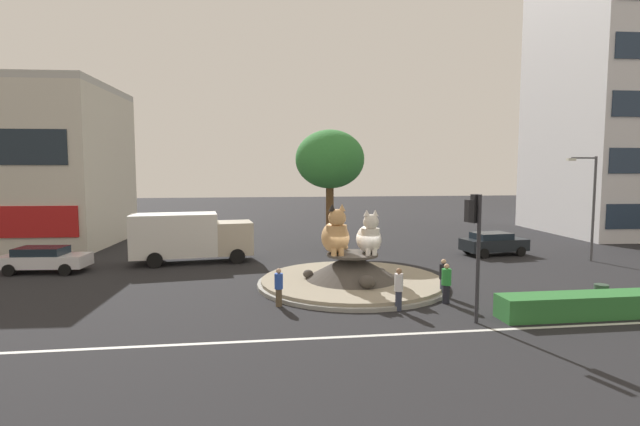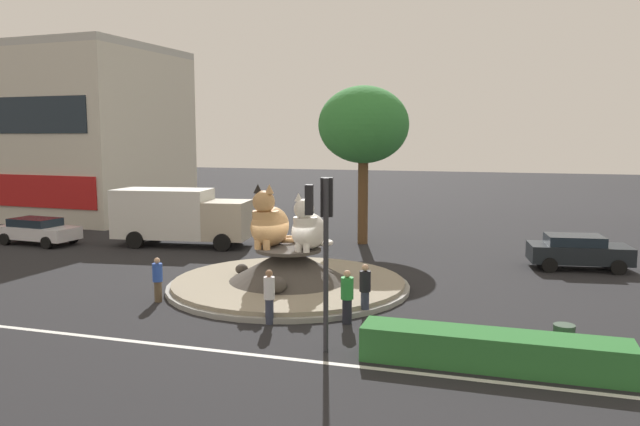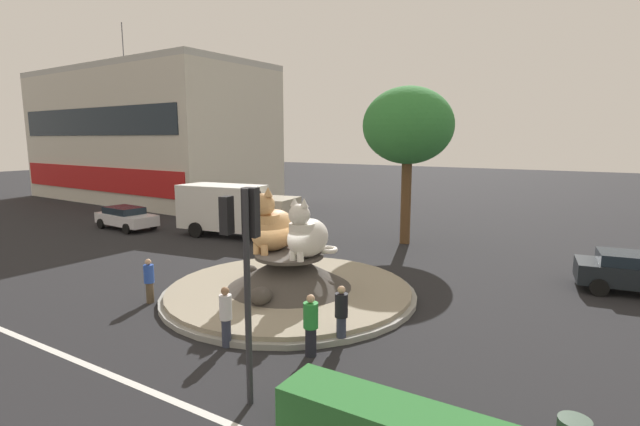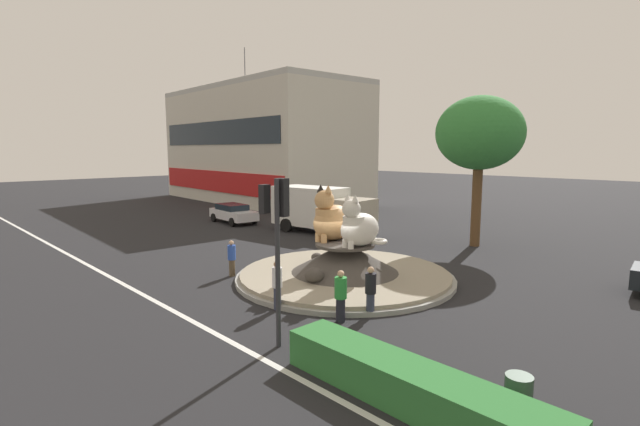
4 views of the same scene
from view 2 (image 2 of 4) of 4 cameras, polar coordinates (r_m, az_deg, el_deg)
name	(u,v)px [view 2 (image 2 of 4)]	position (r m, az deg, el deg)	size (l,w,h in m)	color
ground_plane	(289,288)	(23.91, -2.92, -6.95)	(160.00, 160.00, 0.00)	black
lane_centreline	(200,349)	(17.65, -11.04, -12.27)	(112.00, 0.20, 0.01)	silver
roundabout_island	(289,274)	(23.78, -2.94, -5.65)	(9.29, 9.29, 1.57)	gray
cat_statue_calico	(269,224)	(23.77, -4.76, -0.98)	(1.62, 2.50, 2.46)	tan
cat_statue_white	(308,229)	(23.10, -1.11, -1.46)	(1.47, 2.21, 2.18)	silver
traffic_light_mast	(323,225)	(16.39, 0.29, -1.12)	(0.71, 0.62, 4.74)	#2D2D33
shophouse_block	(19,134)	(51.86, -26.17, 6.64)	(24.61, 12.21, 16.96)	beige
clipped_hedge_strip	(492,350)	(16.49, 15.72, -12.18)	(6.65, 1.20, 0.90)	#2D7033
broadleaf_tree_behind_island	(364,126)	(33.06, 4.07, 8.09)	(4.83, 4.83, 8.47)	brown
pedestrian_green_shirt	(347,296)	(19.30, 2.53, -7.69)	(0.40, 0.40, 1.70)	black
pedestrian_blue_shirt	(158,279)	(22.50, -14.84, -5.91)	(0.35, 0.35, 1.59)	brown
pedestrian_white_shirt	(269,295)	(19.31, -4.73, -7.62)	(0.35, 0.35, 1.73)	#33384C
pedestrian_black_shirt	(365,288)	(20.27, 4.20, -6.99)	(0.37, 0.37, 1.68)	#33384C
sedan_on_far_lane	(578,251)	(29.30, 22.83, -3.27)	(4.42, 2.53, 1.50)	black
hatchback_near_shophouse	(38,230)	(36.51, -24.72, -1.46)	(4.58, 2.35, 1.41)	silver
delivery_box_truck	(179,215)	(33.46, -12.94, -0.21)	(7.42, 3.38, 3.02)	#B7AD99
litter_bin	(564,341)	(17.77, 21.68, -11.00)	(0.56, 0.56, 0.90)	#2D4233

